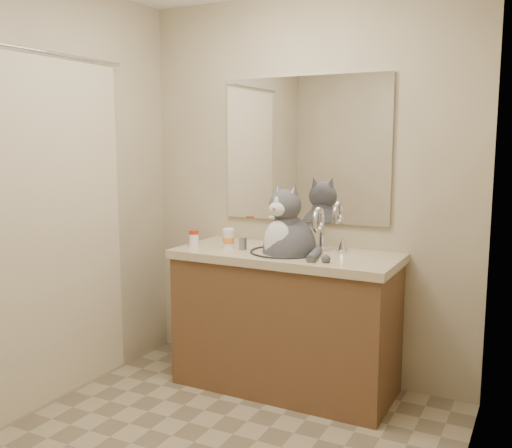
{
  "coord_description": "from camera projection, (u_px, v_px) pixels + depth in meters",
  "views": [
    {
      "loc": [
        1.37,
        -2.09,
        1.51
      ],
      "look_at": [
        -0.04,
        0.65,
        1.06
      ],
      "focal_mm": 40.0,
      "sensor_mm": 36.0,
      "label": 1
    }
  ],
  "objects": [
    {
      "name": "pill_bottle_redcap",
      "position": [
        194.0,
        238.0,
        3.55
      ],
      "size": [
        0.06,
        0.06,
        0.1
      ],
      "rotation": [
        0.0,
        0.0,
        -0.07
      ],
      "color": "white",
      "rests_on": "vanity"
    },
    {
      "name": "pill_bottle_orange",
      "position": [
        229.0,
        239.0,
        3.51
      ],
      "size": [
        0.09,
        0.09,
        0.12
      ],
      "rotation": [
        0.0,
        0.0,
        0.32
      ],
      "color": "white",
      "rests_on": "vanity"
    },
    {
      "name": "grey_canister",
      "position": [
        243.0,
        243.0,
        3.46
      ],
      "size": [
        0.06,
        0.06,
        0.08
      ],
      "rotation": [
        0.0,
        0.0,
        -0.4
      ],
      "color": "gray",
      "rests_on": "vanity"
    },
    {
      "name": "room",
      "position": [
        196.0,
        211.0,
        2.5
      ],
      "size": [
        2.22,
        2.52,
        2.42
      ],
      "color": "#9A8B6A",
      "rests_on": "ground"
    },
    {
      "name": "shower_curtain",
      "position": [
        44.0,
        229.0,
        3.09
      ],
      "size": [
        0.02,
        1.3,
        1.93
      ],
      "color": "beige",
      "rests_on": "ground"
    },
    {
      "name": "cat",
      "position": [
        288.0,
        245.0,
        3.37
      ],
      "size": [
        0.44,
        0.44,
        0.63
      ],
      "rotation": [
        0.0,
        0.0,
        -0.22
      ],
      "color": "#4D4D52",
      "rests_on": "vanity"
    },
    {
      "name": "mirror",
      "position": [
        305.0,
        150.0,
        3.55
      ],
      "size": [
        1.1,
        0.02,
        0.9
      ],
      "primitive_type": "cube",
      "color": "white",
      "rests_on": "room"
    },
    {
      "name": "vanity",
      "position": [
        286.0,
        317.0,
        3.46
      ],
      "size": [
        1.34,
        0.59,
        1.12
      ],
      "color": "brown",
      "rests_on": "ground"
    }
  ]
}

